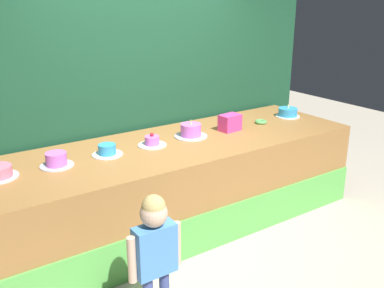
# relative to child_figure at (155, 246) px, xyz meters

# --- Properties ---
(ground_plane) EXTENTS (12.00, 12.00, 0.00)m
(ground_plane) POSITION_rel_child_figure_xyz_m (0.93, 0.61, -0.68)
(ground_plane) COLOR #BCB29E
(stage_platform) EXTENTS (3.87, 1.22, 0.89)m
(stage_platform) POSITION_rel_child_figure_xyz_m (0.93, 1.21, -0.24)
(stage_platform) COLOR #9E6B38
(stage_platform) RESTS_ON ground_plane
(curtain_backdrop) EXTENTS (4.53, 0.08, 2.73)m
(curtain_backdrop) POSITION_rel_child_figure_xyz_m (0.93, 1.91, 0.69)
(curtain_backdrop) COLOR #19472D
(curtain_backdrop) RESTS_ON ground_plane
(child_figure) EXTENTS (0.41, 0.19, 1.05)m
(child_figure) POSITION_rel_child_figure_xyz_m (0.00, 0.00, 0.00)
(child_figure) COLOR #3F4C8C
(child_figure) RESTS_ON ground_plane
(pink_box) EXTENTS (0.24, 0.18, 0.18)m
(pink_box) POSITION_rel_child_figure_xyz_m (1.64, 1.24, 0.30)
(pink_box) COLOR #F03C91
(pink_box) RESTS_ON stage_platform
(donut) EXTENTS (0.13, 0.13, 0.04)m
(donut) POSITION_rel_child_figure_xyz_m (2.11, 1.26, 0.23)
(donut) COLOR #59B259
(donut) RESTS_ON stage_platform
(cake_left) EXTENTS (0.29, 0.29, 0.12)m
(cake_left) POSITION_rel_child_figure_xyz_m (-0.24, 1.26, 0.26)
(cake_left) COLOR silver
(cake_left) RESTS_ON stage_platform
(cake_center_left) EXTENTS (0.28, 0.28, 0.10)m
(cake_center_left) POSITION_rel_child_figure_xyz_m (0.23, 1.28, 0.25)
(cake_center_left) COLOR silver
(cake_center_left) RESTS_ON stage_platform
(cake_center_right) EXTENTS (0.28, 0.28, 0.13)m
(cake_center_right) POSITION_rel_child_figure_xyz_m (0.70, 1.28, 0.25)
(cake_center_right) COLOR silver
(cake_center_right) RESTS_ON stage_platform
(cake_right) EXTENTS (0.34, 0.34, 0.19)m
(cake_right) POSITION_rel_child_figure_xyz_m (1.17, 1.30, 0.27)
(cake_right) COLOR silver
(cake_right) RESTS_ON stage_platform
(cake_far_right) EXTENTS (0.29, 0.29, 0.16)m
(cake_far_right) POSITION_rel_child_figure_xyz_m (2.58, 1.30, 0.26)
(cake_far_right) COLOR white
(cake_far_right) RESTS_ON stage_platform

